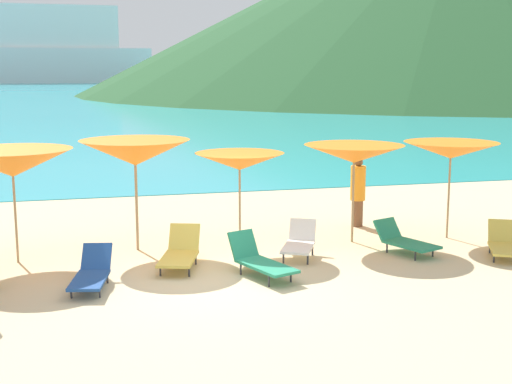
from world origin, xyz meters
TOP-DOWN VIEW (x-y plane):
  - ground_plane at (0.00, 10.00)m, footprint 50.00×100.00m
  - ocean_water at (0.00, 228.75)m, footprint 650.00×440.00m
  - umbrella_1 at (-3.38, 2.20)m, footprint 2.47×2.47m
  - umbrella_2 at (-1.06, 2.58)m, footprint 2.34×2.34m
  - umbrella_3 at (1.00, 2.15)m, footprint 1.82×1.82m
  - umbrella_4 at (3.48, 2.13)m, footprint 2.16×2.16m
  - umbrella_5 at (5.65, 1.96)m, footprint 2.23×2.23m
  - lounge_chair_0 at (-0.39, 1.07)m, footprint 1.02×1.56m
  - lounge_chair_1 at (4.15, 0.99)m, footprint 1.05×1.47m
  - lounge_chair_4 at (5.96, 0.26)m, footprint 1.06×1.39m
  - lounge_chair_5 at (1.99, 1.19)m, footprint 1.02×1.34m
  - lounge_chair_6 at (-2.03, 0.24)m, footprint 0.82×1.59m
  - lounge_chair_7 at (0.92, 0.16)m, footprint 1.04×1.61m
  - beachgoer_0 at (4.18, 3.55)m, footprint 0.35×0.35m
  - cruise_ship at (-15.52, 174.27)m, footprint 64.07×12.67m

SIDE VIEW (x-z plane):
  - ground_plane at x=0.00m, z-range -0.30..0.00m
  - ocean_water at x=0.00m, z-range 0.00..0.02m
  - lounge_chair_6 at x=-2.03m, z-range -0.05..0.56m
  - lounge_chair_4 at x=5.96m, z-range -0.06..0.59m
  - lounge_chair_1 at x=4.15m, z-range -0.04..0.58m
  - lounge_chair_0 at x=-0.39m, z-range -0.06..0.65m
  - lounge_chair_7 at x=0.92m, z-range -0.06..0.66m
  - lounge_chair_5 at x=1.99m, z-range -0.03..0.65m
  - beachgoer_0 at x=4.18m, z-range 0.04..1.67m
  - umbrella_3 at x=1.00m, z-range 0.82..2.83m
  - umbrella_4 at x=3.48m, z-range 0.86..2.96m
  - umbrella_1 at x=-3.38m, z-range 0.83..3.03m
  - umbrella_5 at x=5.65m, z-range 0.88..3.00m
  - umbrella_2 at x=-1.06m, z-range 0.88..3.15m
  - cruise_ship at x=-15.52m, z-range -2.58..19.38m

